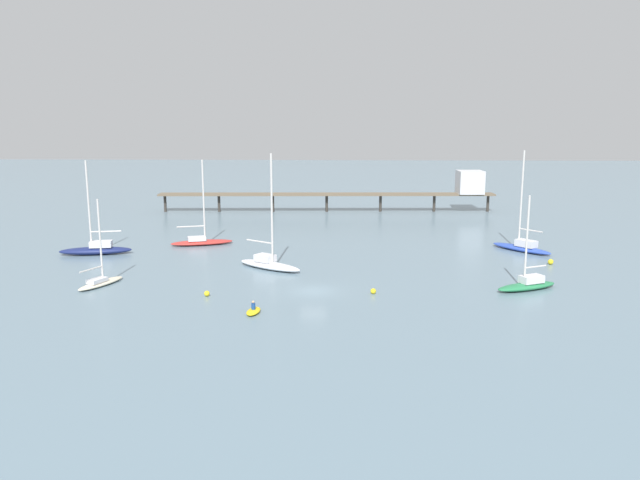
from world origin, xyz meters
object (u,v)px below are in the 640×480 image
sailboat_cream (100,280)px  mooring_buoy_mid (373,291)px  sailboat_blue (522,245)px  dinghy_yellow (253,311)px  sailboat_navy (96,249)px  pier (407,188)px  sailboat_red (201,240)px  sailboat_green (528,283)px  mooring_buoy_near (551,262)px  mooring_buoy_outer (207,294)px  sailboat_white (269,262)px

sailboat_cream → mooring_buoy_mid: sailboat_cream is taller
sailboat_blue → dinghy_yellow: (-31.08, -27.20, -0.55)m
sailboat_navy → sailboat_blue: bearing=4.0°
pier → sailboat_blue: bearing=-71.8°
sailboat_red → sailboat_green: sailboat_red is taller
sailboat_red → mooring_buoy_near: 44.80m
sailboat_cream → sailboat_blue: size_ratio=0.69×
pier → sailboat_navy: bearing=-138.2°
mooring_buoy_near → mooring_buoy_outer: bearing=-158.7°
sailboat_green → mooring_buoy_near: bearing=62.0°
sailboat_white → sailboat_navy: (-22.70, 6.83, 0.01)m
pier → mooring_buoy_near: (12.58, -42.03, -4.09)m
sailboat_cream → sailboat_blue: sailboat_blue is taller
sailboat_white → sailboat_green: bearing=-16.4°
sailboat_green → mooring_buoy_mid: (-15.53, -2.11, -0.37)m
mooring_buoy_outer → mooring_buoy_mid: bearing=5.0°
sailboat_green → sailboat_white: bearing=163.6°
pier → dinghy_yellow: size_ratio=24.02×
dinghy_yellow → sailboat_white: bearing=91.8°
mooring_buoy_near → sailboat_cream: bearing=-167.2°
sailboat_green → mooring_buoy_near: size_ratio=14.72×
pier → mooring_buoy_near: size_ratio=95.23×
mooring_buoy_near → sailboat_navy: bearing=176.3°
sailboat_white → sailboat_green: 28.06m
sailboat_green → dinghy_yellow: bearing=-161.9°
sailboat_navy → dinghy_yellow: bearing=-45.2°
sailboat_green → mooring_buoy_mid: sailboat_green is taller
sailboat_cream → mooring_buoy_mid: 27.94m
sailboat_red → mooring_buoy_outer: bearing=-76.2°
mooring_buoy_near → mooring_buoy_outer: 40.31m
dinghy_yellow → mooring_buoy_near: bearing=31.5°
sailboat_navy → dinghy_yellow: 32.98m
pier → mooring_buoy_outer: (-24.97, -56.68, -4.14)m
sailboat_white → mooring_buoy_mid: size_ratio=23.90×
sailboat_white → dinghy_yellow: bearing=-88.2°
pier → sailboat_green: size_ratio=6.47×
sailboat_blue → sailboat_green: (-4.69, -18.56, -0.12)m
mooring_buoy_mid → sailboat_white: bearing=138.6°
sailboat_cream → mooring_buoy_near: bearing=12.8°
sailboat_blue → sailboat_white: (-31.61, -10.63, -0.03)m
sailboat_cream → sailboat_navy: bearing=112.8°
sailboat_navy → mooring_buoy_mid: (34.09, -16.88, -0.47)m
sailboat_blue → mooring_buoy_mid: bearing=-134.4°
sailboat_navy → sailboat_red: bearing=28.6°
sailboat_red → sailboat_white: 17.14m
dinghy_yellow → sailboat_navy: bearing=134.8°
mooring_buoy_near → dinghy_yellow: bearing=-148.5°
dinghy_yellow → sailboat_red: bearing=110.7°
sailboat_cream → mooring_buoy_outer: size_ratio=16.26×
mooring_buoy_mid → pier: bearing=80.9°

